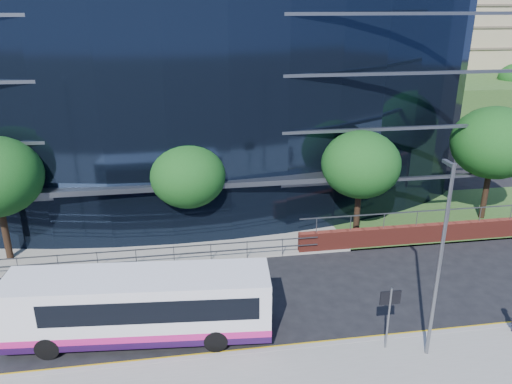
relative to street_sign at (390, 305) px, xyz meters
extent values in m
plane|color=black|center=(-4.50, 1.59, -2.15)|extent=(200.00, 200.00, 0.00)
cube|color=gray|center=(-4.50, 0.59, -2.07)|extent=(80.00, 0.25, 0.16)
cube|color=gold|center=(-4.50, 0.79, -2.14)|extent=(80.00, 0.08, 0.01)
cube|color=gold|center=(-4.50, 0.94, -2.14)|extent=(80.00, 0.08, 0.01)
cube|color=gray|center=(-10.50, 12.59, -2.10)|extent=(50.00, 8.00, 0.10)
cube|color=black|center=(-8.50, 25.59, 5.85)|extent=(38.00, 16.00, 16.00)
cube|color=#595E66|center=(-8.50, 11.09, 1.55)|extent=(22.00, 1.20, 0.30)
cube|color=slate|center=(-12.50, 8.59, -1.10)|extent=(24.00, 0.05, 0.05)
cube|color=slate|center=(-12.50, 8.59, -1.55)|extent=(24.00, 0.05, 0.05)
cylinder|color=slate|center=(-12.50, 8.59, -1.60)|extent=(0.04, 0.04, 1.10)
cube|color=#2D511E|center=(27.50, 57.59, -0.15)|extent=(60.00, 42.00, 4.00)
cylinder|color=slate|center=(0.00, -0.01, -0.60)|extent=(0.08, 0.08, 2.80)
cube|color=black|center=(0.00, 0.01, 0.35)|extent=(0.85, 0.06, 0.60)
cylinder|color=black|center=(-17.50, 10.59, -0.50)|extent=(0.36, 0.36, 3.30)
cylinder|color=black|center=(-7.50, 11.09, -0.72)|extent=(0.36, 0.36, 2.86)
ellipsoid|color=#124112|center=(-7.50, 11.09, 2.08)|extent=(4.29, 4.29, 3.65)
cylinder|color=black|center=(2.50, 10.59, -0.61)|extent=(0.36, 0.36, 3.08)
ellipsoid|color=#124112|center=(2.50, 10.59, 2.40)|extent=(4.62, 4.62, 3.93)
cylinder|color=black|center=(11.50, 11.59, -0.39)|extent=(0.36, 0.36, 3.52)
ellipsoid|color=#124112|center=(11.50, 11.59, 3.05)|extent=(5.28, 5.28, 4.49)
cylinder|color=black|center=(19.50, 41.59, -0.61)|extent=(0.36, 0.36, 3.08)
ellipsoid|color=#124112|center=(19.50, 41.59, 2.40)|extent=(4.62, 4.62, 3.93)
cylinder|color=black|center=(35.50, 43.59, -0.72)|extent=(0.36, 0.36, 2.86)
cylinder|color=slate|center=(1.50, -0.61, 2.00)|extent=(0.14, 0.14, 8.00)
cube|color=slate|center=(1.50, -0.26, 5.90)|extent=(0.15, 0.70, 0.12)
cube|color=silver|center=(-9.89, 2.45, -0.50)|extent=(11.00, 3.39, 2.61)
cube|color=#230D36|center=(-9.89, 2.45, -1.66)|extent=(11.02, 3.44, 0.30)
cube|color=#C01C70|center=(-9.89, 2.45, -1.36)|extent=(11.02, 3.44, 0.30)
cube|color=black|center=(-9.30, 2.40, -0.13)|extent=(8.85, 3.25, 0.98)
cube|color=black|center=(-15.32, 2.92, -0.38)|extent=(0.26, 2.12, 1.53)
cube|color=black|center=(-15.33, 2.92, 0.53)|extent=(0.27, 2.02, 0.39)
cube|color=yellow|center=(-15.34, 3.17, 0.53)|extent=(0.13, 1.08, 0.22)
cube|color=black|center=(-15.32, 2.92, -1.71)|extent=(0.30, 2.36, 0.24)
cylinder|color=black|center=(-13.52, 1.65, -1.66)|extent=(1.01, 0.38, 0.98)
cylinder|color=black|center=(-6.85, 1.07, -1.66)|extent=(1.01, 0.38, 0.98)
camera|label=1|loc=(-7.86, -15.79, 11.22)|focal=35.00mm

